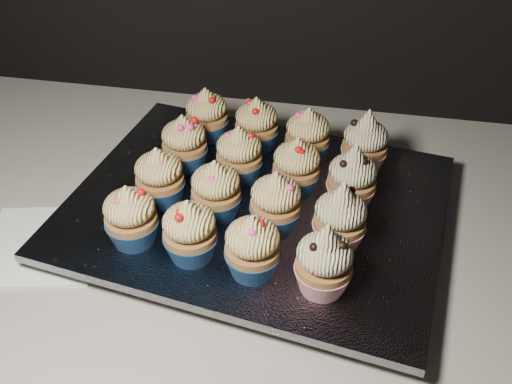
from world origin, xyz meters
TOP-DOWN VIEW (x-y plane):
  - worktop at (0.00, 1.70)m, footprint 2.44×0.64m
  - napkin at (-0.48, 1.59)m, footprint 0.17×0.17m
  - baking_tray at (-0.22, 1.69)m, footprint 0.48×0.40m
  - foil_lining at (-0.22, 1.69)m, footprint 0.53×0.44m
  - cupcake_0 at (-0.35, 1.59)m, footprint 0.06×0.06m
  - cupcake_1 at (-0.28, 1.58)m, footprint 0.06×0.06m
  - cupcake_2 at (-0.20, 1.56)m, footprint 0.06×0.06m
  - cupcake_3 at (-0.12, 1.55)m, footprint 0.06×0.06m
  - cupcake_4 at (-0.34, 1.67)m, footprint 0.06×0.06m
  - cupcake_5 at (-0.26, 1.65)m, footprint 0.06×0.06m
  - cupcake_6 at (-0.19, 1.64)m, footprint 0.06×0.06m
  - cupcake_7 at (-0.11, 1.63)m, footprint 0.06×0.06m
  - cupcake_8 at (-0.33, 1.74)m, footprint 0.06×0.06m
  - cupcake_9 at (-0.25, 1.73)m, footprint 0.06×0.06m
  - cupcake_10 at (-0.17, 1.72)m, footprint 0.06×0.06m
  - cupcake_11 at (-0.10, 1.71)m, footprint 0.06×0.06m
  - cupcake_12 at (-0.32, 1.82)m, footprint 0.06×0.06m
  - cupcake_13 at (-0.24, 1.81)m, footprint 0.06×0.06m
  - cupcake_14 at (-0.17, 1.79)m, footprint 0.06×0.06m
  - cupcake_15 at (-0.09, 1.79)m, footprint 0.06×0.06m

SIDE VIEW (x-z plane):
  - worktop at x=0.00m, z-range 0.86..0.90m
  - napkin at x=-0.48m, z-range 0.90..0.90m
  - baking_tray at x=-0.22m, z-range 0.90..0.92m
  - foil_lining at x=-0.22m, z-range 0.92..0.93m
  - cupcake_0 at x=-0.35m, z-range 0.93..1.01m
  - cupcake_1 at x=-0.28m, z-range 0.93..1.01m
  - cupcake_2 at x=-0.20m, z-range 0.93..1.01m
  - cupcake_4 at x=-0.34m, z-range 0.93..1.01m
  - cupcake_5 at x=-0.26m, z-range 0.93..1.01m
  - cupcake_6 at x=-0.19m, z-range 0.93..1.01m
  - cupcake_8 at x=-0.33m, z-range 0.93..1.01m
  - cupcake_9 at x=-0.25m, z-range 0.93..1.01m
  - cupcake_10 at x=-0.17m, z-range 0.93..1.01m
  - cupcake_12 at x=-0.32m, z-range 0.93..1.01m
  - cupcake_13 at x=-0.24m, z-range 0.93..1.01m
  - cupcake_14 at x=-0.17m, z-range 0.93..1.01m
  - cupcake_3 at x=-0.12m, z-range 0.93..1.02m
  - cupcake_7 at x=-0.11m, z-range 0.93..1.02m
  - cupcake_11 at x=-0.10m, z-range 0.93..1.02m
  - cupcake_15 at x=-0.09m, z-range 0.93..1.02m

